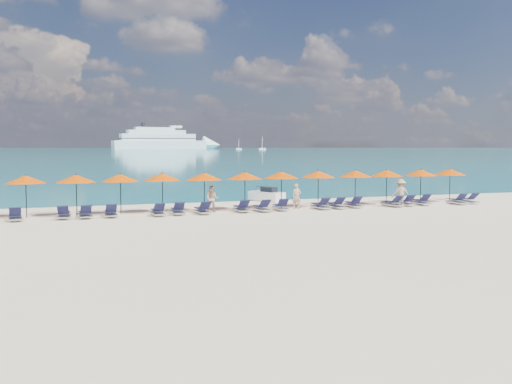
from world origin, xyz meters
name	(u,v)px	position (x,y,z in m)	size (l,w,h in m)	color
ground	(275,220)	(0.00, 0.00, 0.00)	(1400.00, 1400.00, 0.00)	beige
sea	(73,149)	(0.00, 660.00, 0.01)	(1600.00, 1300.00, 0.01)	#1FA9B2
cruise_ship	(169,141)	(102.98, 617.08, 9.07)	(126.65, 34.21, 34.85)	white
sailboat_near	(262,149)	(164.22, 473.14, 1.18)	(6.27, 2.09, 11.50)	white
sailboat_far	(239,149)	(153.41, 512.41, 1.05)	(5.60, 1.87, 10.26)	white
jetski	(267,195)	(2.98, 9.54, 0.39)	(2.06, 2.84, 0.95)	white
beachgoer_a	(297,197)	(2.95, 4.20, 0.76)	(0.56, 0.37, 1.53)	tan
beachgoer_b	(212,199)	(-2.18, 4.34, 0.76)	(0.74, 0.42, 1.52)	tan
beachgoer_c	(401,193)	(9.59, 3.45, 0.86)	(1.11, 0.52, 1.72)	tan
umbrella_1	(26,179)	(-12.00, 5.00, 2.02)	(2.10, 2.10, 2.28)	black
umbrella_2	(76,179)	(-9.49, 4.90, 2.02)	(2.10, 2.10, 2.28)	black
umbrella_3	(120,178)	(-7.18, 4.93, 2.02)	(2.10, 2.10, 2.28)	black
umbrella_4	(162,177)	(-4.86, 5.10, 2.02)	(2.10, 2.10, 2.28)	black
umbrella_5	(204,176)	(-2.50, 4.86, 2.02)	(2.10, 2.10, 2.28)	black
umbrella_6	(245,176)	(-0.05, 4.89, 2.02)	(2.10, 2.10, 2.28)	black
umbrella_7	(281,175)	(2.29, 5.01, 2.02)	(2.10, 2.10, 2.28)	black
umbrella_8	(318,174)	(4.74, 5.07, 2.02)	(2.10, 2.10, 2.28)	black
umbrella_9	(355,174)	(7.23, 4.92, 2.02)	(2.10, 2.10, 2.28)	black
umbrella_10	(387,173)	(9.48, 4.94, 2.02)	(2.10, 2.10, 2.28)	black
umbrella_11	(421,173)	(12.00, 4.88, 2.02)	(2.10, 2.10, 2.28)	black
umbrella_12	(450,172)	(14.47, 5.14, 2.02)	(2.10, 2.10, 2.28)	black
lounger_2	(15,216)	(-12.47, 3.89, 0.24)	(0.77, 1.75, 0.66)	silver
lounger_3	(64,214)	(-10.15, 3.94, 0.24)	(0.76, 1.74, 0.66)	silver
lounger_4	(85,214)	(-9.10, 3.87, 0.24)	(0.72, 1.73, 0.66)	silver
lounger_5	(111,213)	(-7.80, 3.95, 0.24)	(0.64, 1.71, 0.66)	silver
lounger_6	(158,211)	(-5.36, 3.68, 0.24)	(0.64, 1.71, 0.66)	silver
lounger_7	(178,210)	(-4.24, 3.85, 0.24)	(0.67, 1.72, 0.66)	silver
lounger_8	(202,210)	(-2.89, 3.72, 0.24)	(0.70, 1.73, 0.66)	silver
lounger_9	(242,208)	(-0.56, 3.92, 0.24)	(0.64, 1.71, 0.66)	silver
lounger_10	(262,208)	(0.59, 3.75, 0.24)	(0.70, 1.73, 0.66)	silver
lounger_11	(281,206)	(1.82, 3.92, 0.24)	(0.79, 1.75, 0.66)	silver
lounger_12	(321,205)	(4.33, 3.78, 0.24)	(0.63, 1.70, 0.66)	silver
lounger_13	(336,205)	(5.34, 3.80, 0.24)	(0.66, 1.71, 0.66)	silver
lounger_14	(353,204)	(6.60, 3.97, 0.24)	(0.78, 1.75, 0.66)	silver
lounger_15	(392,203)	(9.12, 3.64, 0.24)	(0.76, 1.74, 0.66)	silver
lounger_16	(406,202)	(10.20, 3.83, 0.24)	(0.77, 1.75, 0.66)	silver
lounger_17	(421,201)	(11.44, 3.96, 0.24)	(0.77, 1.75, 0.66)	silver
lounger_18	(457,201)	(13.88, 3.61, 0.24)	(0.79, 1.75, 0.66)	silver
lounger_19	(468,200)	(14.92, 3.82, 0.24)	(0.64, 1.71, 0.66)	silver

